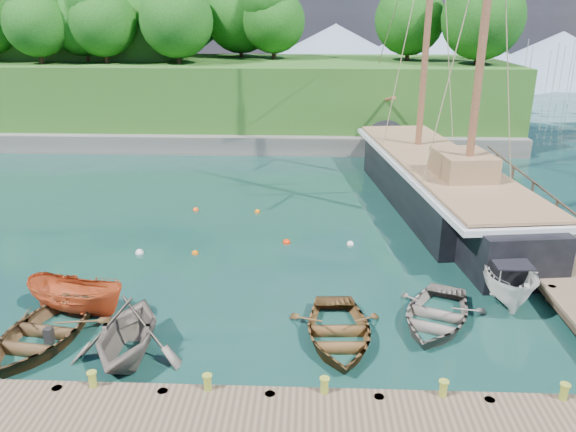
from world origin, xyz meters
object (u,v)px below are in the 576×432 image
at_px(schooner, 437,186).
at_px(rowboat_1, 130,357).
at_px(rowboat_0, 43,342).
at_px(rowboat_2, 338,341).
at_px(rowboat_3, 435,323).
at_px(motorboat_orange, 79,313).
at_px(cabin_boat_white, 505,297).

bearing_deg(schooner, rowboat_1, -137.07).
bearing_deg(rowboat_0, rowboat_1, -3.91).
xyz_separation_m(rowboat_0, rowboat_2, (9.27, 0.48, 0.00)).
xyz_separation_m(rowboat_3, motorboat_orange, (-12.12, 0.19, 0.00)).
relative_size(rowboat_1, rowboat_3, 0.92).
relative_size(rowboat_1, motorboat_orange, 1.03).
bearing_deg(motorboat_orange, rowboat_1, -118.38).
xyz_separation_m(rowboat_0, schooner, (15.05, 13.82, 1.06)).
height_order(rowboat_1, cabin_boat_white, rowboat_1).
bearing_deg(cabin_boat_white, rowboat_0, -158.62).
height_order(rowboat_0, rowboat_2, rowboat_0).
xyz_separation_m(rowboat_0, rowboat_3, (12.54, 1.67, 0.00)).
xyz_separation_m(rowboat_1, cabin_boat_white, (12.50, 4.31, 0.00)).
bearing_deg(rowboat_3, rowboat_2, -137.16).
bearing_deg(rowboat_0, motorboat_orange, 86.33).
relative_size(rowboat_0, schooner, 0.18).
distance_m(rowboat_0, rowboat_3, 12.65).
distance_m(rowboat_3, cabin_boat_white, 3.53).
distance_m(rowboat_1, rowboat_3, 9.85).
relative_size(cabin_boat_white, schooner, 0.17).
height_order(rowboat_1, schooner, schooner).
height_order(rowboat_0, motorboat_orange, motorboat_orange).
distance_m(rowboat_1, rowboat_2, 6.40).
relative_size(rowboat_0, rowboat_3, 1.09).
bearing_deg(schooner, rowboat_3, -108.96).
height_order(cabin_boat_white, schooner, schooner).
height_order(rowboat_2, cabin_boat_white, cabin_boat_white).
relative_size(rowboat_2, motorboat_orange, 1.14).
bearing_deg(rowboat_0, cabin_boat_white, 22.23).
relative_size(rowboat_3, cabin_boat_white, 0.93).
bearing_deg(cabin_boat_white, rowboat_2, -144.92).
xyz_separation_m(rowboat_0, cabin_boat_white, (15.48, 3.62, 0.00)).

